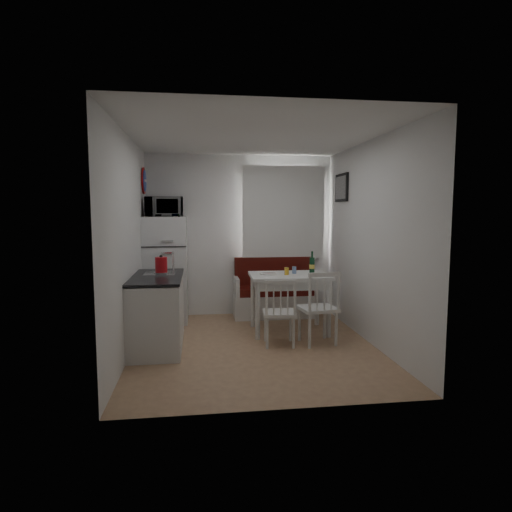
{
  "coord_description": "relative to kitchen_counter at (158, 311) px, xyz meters",
  "views": [
    {
      "loc": [
        -0.68,
        -5.2,
        1.7
      ],
      "look_at": [
        0.09,
        0.5,
        1.09
      ],
      "focal_mm": 30.0,
      "sensor_mm": 36.0,
      "label": 1
    }
  ],
  "objects": [
    {
      "name": "curtain",
      "position": [
        1.9,
        1.49,
        1.22
      ],
      "size": [
        1.35,
        0.02,
        1.5
      ],
      "primitive_type": "cube",
      "color": "white",
      "rests_on": "wall_back"
    },
    {
      "name": "dining_table",
      "position": [
        1.77,
        0.43,
        0.27
      ],
      "size": [
        1.11,
        0.79,
        0.82
      ],
      "rotation": [
        0.0,
        0.0,
        -0.03
      ],
      "color": "silver",
      "rests_on": "floor"
    },
    {
      "name": "wall_back",
      "position": [
        1.2,
        1.59,
        0.84
      ],
      "size": [
        3.0,
        0.02,
        2.6
      ],
      "primitive_type": "cube",
      "color": "white",
      "rests_on": "floor"
    },
    {
      "name": "bench",
      "position": [
        1.73,
        1.35,
        -0.14
      ],
      "size": [
        1.32,
        0.51,
        0.95
      ],
      "color": "silver",
      "rests_on": "floor"
    },
    {
      "name": "drinking_glass_blue",
      "position": [
        1.85,
        0.48,
        0.42
      ],
      "size": [
        0.06,
        0.06,
        0.1
      ],
      "primitive_type": "cylinder",
      "color": "#718BC0",
      "rests_on": "dining_table"
    },
    {
      "name": "ceiling",
      "position": [
        1.2,
        -0.16,
        2.14
      ],
      "size": [
        3.0,
        3.5,
        0.02
      ],
      "primitive_type": "cube",
      "color": "white",
      "rests_on": "wall_back"
    },
    {
      "name": "wall_left",
      "position": [
        -0.3,
        -0.16,
        0.84
      ],
      "size": [
        0.02,
        3.5,
        2.6
      ],
      "primitive_type": "cube",
      "color": "white",
      "rests_on": "floor"
    },
    {
      "name": "floor",
      "position": [
        1.2,
        -0.16,
        -0.46
      ],
      "size": [
        3.0,
        3.5,
        0.02
      ],
      "primitive_type": "cube",
      "color": "#A67B58",
      "rests_on": "ground"
    },
    {
      "name": "fridge",
      "position": [
        0.02,
        1.24,
        0.35
      ],
      "size": [
        0.65,
        0.65,
        1.61
      ],
      "primitive_type": "cube",
      "color": "white",
      "rests_on": "floor"
    },
    {
      "name": "kitchen_counter",
      "position": [
        0.0,
        0.0,
        0.0
      ],
      "size": [
        0.62,
        1.32,
        1.16
      ],
      "color": "silver",
      "rests_on": "floor"
    },
    {
      "name": "wine_bottle",
      "position": [
        2.12,
        0.53,
        0.52
      ],
      "size": [
        0.08,
        0.08,
        0.31
      ],
      "primitive_type": null,
      "color": "#133B22",
      "rests_on": "dining_table"
    },
    {
      "name": "kettle",
      "position": [
        0.05,
        0.1,
        0.56
      ],
      "size": [
        0.18,
        0.18,
        0.24
      ],
      "primitive_type": "cylinder",
      "color": "red",
      "rests_on": "kitchen_counter"
    },
    {
      "name": "wall_right",
      "position": [
        2.7,
        -0.16,
        0.84
      ],
      "size": [
        0.02,
        3.5,
        2.6
      ],
      "primitive_type": "cube",
      "color": "white",
      "rests_on": "floor"
    },
    {
      "name": "window",
      "position": [
        1.9,
        1.56,
        1.17
      ],
      "size": [
        1.22,
        0.06,
        1.47
      ],
      "primitive_type": "cube",
      "color": "silver",
      "rests_on": "wall_back"
    },
    {
      "name": "microwave",
      "position": [
        0.02,
        1.19,
        1.31
      ],
      "size": [
        0.54,
        0.37,
        0.3
      ],
      "primitive_type": "imported",
      "color": "white",
      "rests_on": "fridge"
    },
    {
      "name": "chair_right",
      "position": [
        2.02,
        -0.24,
        0.13
      ],
      "size": [
        0.5,
        0.49,
        0.51
      ],
      "rotation": [
        0.0,
        0.0,
        0.15
      ],
      "color": "silver",
      "rests_on": "floor"
    },
    {
      "name": "chair_left",
      "position": [
        1.52,
        -0.23,
        0.08
      ],
      "size": [
        0.44,
        0.42,
        0.46
      ],
      "rotation": [
        0.0,
        0.0,
        -0.09
      ],
      "color": "silver",
      "rests_on": "floor"
    },
    {
      "name": "picture_frame",
      "position": [
        2.67,
        0.94,
        1.59
      ],
      "size": [
        0.04,
        0.52,
        0.42
      ],
      "primitive_type": "cube",
      "color": "black",
      "rests_on": "wall_right"
    },
    {
      "name": "wall_front",
      "position": [
        1.2,
        -1.91,
        0.84
      ],
      "size": [
        3.0,
        0.02,
        2.6
      ],
      "primitive_type": "cube",
      "color": "white",
      "rests_on": "floor"
    },
    {
      "name": "plate",
      "position": [
        1.47,
        0.45,
        0.37
      ],
      "size": [
        0.24,
        0.24,
        0.02
      ],
      "primitive_type": "cylinder",
      "color": "white",
      "rests_on": "dining_table"
    },
    {
      "name": "wall_sign",
      "position": [
        -0.27,
        1.29,
        1.69
      ],
      "size": [
        0.03,
        0.4,
        0.4
      ],
      "primitive_type": "cylinder",
      "rotation": [
        0.0,
        1.57,
        0.0
      ],
      "color": "#1B41A2",
      "rests_on": "wall_left"
    },
    {
      "name": "drinking_glass_orange",
      "position": [
        1.72,
        0.38,
        0.42
      ],
      "size": [
        0.06,
        0.06,
        0.1
      ],
      "primitive_type": "cylinder",
      "color": "yellow",
      "rests_on": "dining_table"
    }
  ]
}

